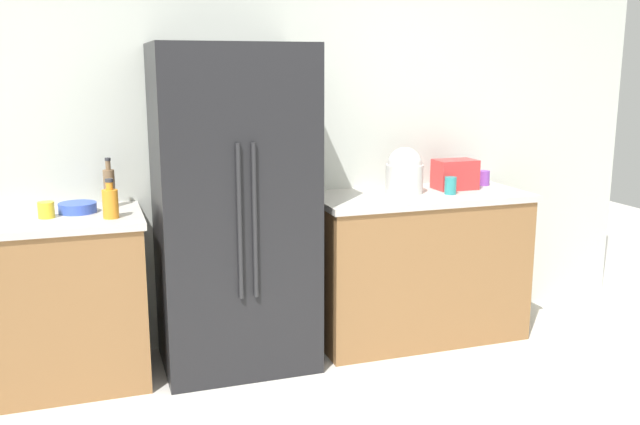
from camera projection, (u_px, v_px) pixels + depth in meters
The scene contains 11 objects.
kitchen_back_panel at pixel (257, 112), 4.22m from camera, with size 5.31×0.10×2.85m, color silver.
counter_right at pixel (417, 265), 4.38m from camera, with size 1.33×0.62×0.93m.
refrigerator at pixel (234, 210), 3.90m from camera, with size 0.85×0.66×1.82m.
toaster at pixel (455, 174), 4.42m from camera, with size 0.26×0.17×0.19m, color red.
rice_cooker at pixel (404, 172), 4.27m from camera, with size 0.23×0.23×0.28m.
bottle_a at pixel (109, 187), 3.84m from camera, with size 0.06×0.06×0.28m.
bottle_b at pixel (110, 202), 3.57m from camera, with size 0.08×0.08×0.21m.
cup_a at pixel (450, 186), 4.24m from camera, with size 0.07×0.07×0.11m, color teal.
cup_b at pixel (46, 210), 3.59m from camera, with size 0.08×0.08×0.08m, color yellow.
cup_c at pixel (484, 178), 4.56m from camera, with size 0.08×0.08×0.10m, color purple.
bowl_c at pixel (78, 208), 3.72m from camera, with size 0.20×0.20×0.05m, color blue.
Camera 1 is at (-1.00, -2.20, 1.70)m, focal length 39.02 mm.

